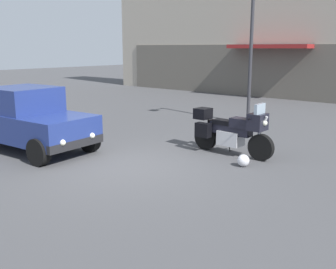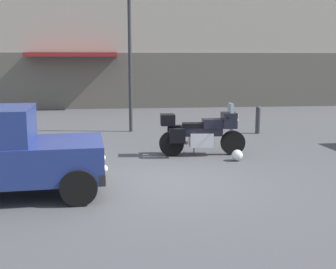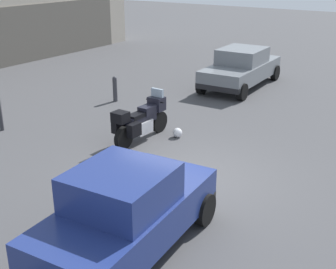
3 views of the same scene
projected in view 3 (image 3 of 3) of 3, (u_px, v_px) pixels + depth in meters
name	position (u px, v px, depth m)	size (l,w,h in m)	color
ground_plane	(189.00, 179.00, 10.59)	(80.00, 80.00, 0.00)	#424244
motorcycle	(141.00, 120.00, 12.64)	(2.26, 0.77, 1.36)	black
helmet	(177.00, 133.00, 13.05)	(0.28, 0.28, 0.28)	silver
car_hatchback_near	(126.00, 212.00, 7.65)	(3.97, 2.05, 1.64)	navy
car_sedan_far	(241.00, 68.00, 18.13)	(4.63, 2.07, 1.56)	slate
bollard_curbside	(115.00, 88.00, 16.28)	(0.16, 0.16, 0.94)	#333338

